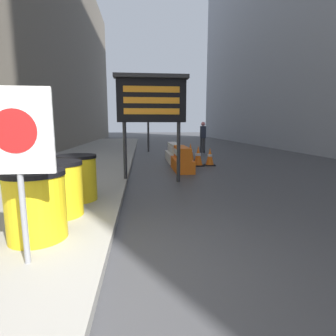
{
  "coord_description": "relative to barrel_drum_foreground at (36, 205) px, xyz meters",
  "views": [
    {
      "loc": [
        0.42,
        -2.52,
        1.58
      ],
      "look_at": [
        1.27,
        5.95,
        0.2
      ],
      "focal_mm": 28.0,
      "sensor_mm": 36.0,
      "label": 1
    }
  ],
  "objects": [
    {
      "name": "barrel_drum_middle",
      "position": [
        0.02,
        0.9,
        0.0
      ],
      "size": [
        0.76,
        0.76,
        0.9
      ],
      "color": "yellow",
      "rests_on": "sidewalk_left"
    },
    {
      "name": "warning_sign",
      "position": [
        0.13,
        -0.66,
        0.84
      ],
      "size": [
        0.73,
        0.08,
        1.83
      ],
      "color": "gray",
      "rests_on": "sidewalk_left"
    },
    {
      "name": "traffic_cone_far",
      "position": [
        3.57,
        6.72,
        -0.18
      ],
      "size": [
        0.45,
        0.45,
        0.8
      ],
      "color": "black",
      "rests_on": "ground_plane"
    },
    {
      "name": "traffic_light_near_curb",
      "position": [
        1.77,
        12.55,
        2.59
      ],
      "size": [
        0.28,
        0.44,
        4.39
      ],
      "color": "#2D2D30",
      "rests_on": "ground_plane"
    },
    {
      "name": "traffic_cone_near",
      "position": [
        3.56,
        8.32,
        -0.19
      ],
      "size": [
        0.44,
        0.44,
        0.79
      ],
      "color": "black",
      "rests_on": "ground_plane"
    },
    {
      "name": "ground_plane",
      "position": [
        0.94,
        -0.87,
        -0.57
      ],
      "size": [
        120.0,
        120.0,
        0.0
      ],
      "primitive_type": "plane",
      "color": "#3F3F42"
    },
    {
      "name": "jersey_barrier_orange_far",
      "position": [
        2.78,
        5.75,
        -0.2
      ],
      "size": [
        0.61,
        1.82,
        0.84
      ],
      "color": "orange",
      "rests_on": "ground_plane"
    },
    {
      "name": "barrel_drum_back",
      "position": [
        0.1,
        1.79,
        0.0
      ],
      "size": [
        0.76,
        0.76,
        0.9
      ],
      "color": "yellow",
      "rests_on": "sidewalk_left"
    },
    {
      "name": "hedge_strip",
      "position": [
        -2.64,
        4.38,
        -0.14
      ],
      "size": [
        0.9,
        6.82,
        0.63
      ],
      "color": "#335628",
      "rests_on": "sidewalk_left"
    },
    {
      "name": "pedestrian_worker",
      "position": [
        4.93,
        11.72,
        0.49
      ],
      "size": [
        0.32,
        0.49,
        1.79
      ],
      "rotation": [
        0.0,
        0.0,
        1.49
      ],
      "color": "#333338",
      "rests_on": "ground_plane"
    },
    {
      "name": "traffic_cone_mid",
      "position": [
        4.06,
        6.76,
        -0.22
      ],
      "size": [
        0.4,
        0.4,
        0.72
      ],
      "color": "black",
      "rests_on": "ground_plane"
    },
    {
      "name": "barrel_drum_foreground",
      "position": [
        0.0,
        0.0,
        0.0
      ],
      "size": [
        0.76,
        0.76,
        0.9
      ],
      "color": "yellow",
      "rests_on": "sidewalk_left"
    },
    {
      "name": "jersey_barrier_white",
      "position": [
        2.78,
        8.1,
        -0.22
      ],
      "size": [
        0.61,
        2.19,
        0.81
      ],
      "color": "silver",
      "rests_on": "ground_plane"
    },
    {
      "name": "message_board",
      "position": [
        1.64,
        3.84,
        1.66
      ],
      "size": [
        1.97,
        0.36,
        2.91
      ],
      "color": "#28282B",
      "rests_on": "ground_plane"
    }
  ]
}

